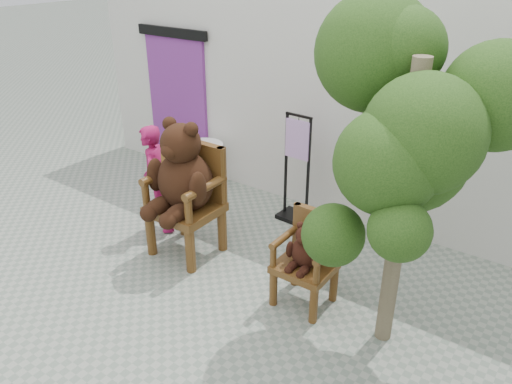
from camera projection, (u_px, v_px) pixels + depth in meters
ground_plane at (225, 311)px, 5.23m from camera, size 60.00×60.00×0.00m
back_wall at (363, 104)px, 6.83m from camera, size 9.00×1.00×3.00m
doorway at (178, 101)px, 8.16m from camera, size 1.40×0.11×2.33m
chair_big at (184, 181)px, 5.85m from camera, size 0.83×0.90×1.72m
chair_small at (308, 253)px, 5.14m from camera, size 0.58×0.53×1.02m
person at (159, 180)px, 6.46m from camera, size 0.56×0.63×1.44m
cafe_table at (204, 160)px, 7.78m from camera, size 0.60×0.60×0.70m
display_stand at (296, 181)px, 6.75m from camera, size 0.47×0.37×1.51m
stool_bucket at (383, 195)px, 6.24m from camera, size 0.32×0.32×1.45m
tree at (404, 112)px, 4.05m from camera, size 2.00×1.75×3.14m
potted_plant at (166, 157)px, 8.49m from camera, size 0.47×0.43×0.43m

